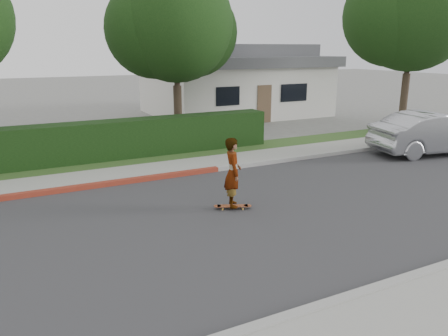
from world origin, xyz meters
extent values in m
plane|color=slate|center=(0.00, 0.00, 0.00)|extent=(120.00, 120.00, 0.00)
cube|color=#2D2D30|center=(0.00, 0.00, 0.01)|extent=(60.00, 8.00, 0.01)
cube|color=#9E9E99|center=(0.00, -4.10, 0.07)|extent=(60.00, 0.20, 0.15)
cube|color=gray|center=(0.00, -5.00, 0.06)|extent=(60.00, 1.60, 0.12)
cube|color=#9E9E99|center=(0.00, 4.10, 0.07)|extent=(60.00, 0.20, 0.15)
cube|color=maroon|center=(-5.00, 4.10, 0.08)|extent=(12.00, 0.21, 0.15)
cube|color=gray|center=(0.00, 5.00, 0.06)|extent=(60.00, 1.60, 0.12)
cube|color=#2D4C1E|center=(0.00, 6.60, 0.05)|extent=(60.00, 1.60, 0.10)
cube|color=black|center=(-3.00, 7.20, 0.75)|extent=(15.00, 1.00, 1.50)
cylinder|color=#33261C|center=(1.50, 9.00, 1.26)|extent=(0.36, 0.36, 2.52)
cylinder|color=#33261C|center=(1.50, 9.00, 3.15)|extent=(0.24, 0.24, 2.10)
sphere|color=black|center=(1.50, 9.00, 5.04)|extent=(4.80, 4.80, 4.80)
sphere|color=black|center=(0.70, 9.40, 4.84)|extent=(4.08, 4.08, 4.08)
sphere|color=black|center=(2.40, 9.30, 4.74)|extent=(3.84, 3.84, 3.84)
cylinder|color=#33261C|center=(12.50, 6.50, 1.44)|extent=(0.36, 0.36, 2.88)
cylinder|color=#33261C|center=(12.50, 6.50, 3.60)|extent=(0.24, 0.24, 2.40)
sphere|color=black|center=(12.50, 6.50, 5.76)|extent=(5.60, 5.60, 5.60)
sphere|color=black|center=(11.70, 6.90, 5.56)|extent=(4.76, 4.76, 4.76)
sphere|color=black|center=(13.40, 6.80, 5.46)|extent=(4.48, 4.48, 4.48)
cube|color=beige|center=(8.00, 16.00, 1.50)|extent=(10.00, 8.00, 3.00)
cube|color=#4C4C51|center=(8.00, 16.00, 3.30)|extent=(10.60, 8.60, 0.60)
cube|color=#4C4C51|center=(8.00, 16.00, 3.90)|extent=(8.40, 6.40, 0.80)
cube|color=black|center=(5.50, 11.98, 1.60)|extent=(1.40, 0.06, 1.00)
cube|color=black|center=(9.80, 11.98, 1.60)|extent=(1.80, 0.06, 1.00)
cube|color=brown|center=(7.80, 11.98, 1.05)|extent=(0.90, 0.06, 2.10)
cylinder|color=#C08D35|center=(-0.51, 0.66, 0.04)|extent=(0.06, 0.05, 0.05)
cylinder|color=#C08D35|center=(-0.45, 0.80, 0.04)|extent=(0.06, 0.05, 0.05)
cylinder|color=#C08D35|center=(-0.03, 0.44, 0.04)|extent=(0.06, 0.05, 0.05)
cylinder|color=#C08D35|center=(0.03, 0.58, 0.04)|extent=(0.06, 0.05, 0.05)
cube|color=silver|center=(-0.48, 0.73, 0.07)|extent=(0.11, 0.16, 0.02)
cube|color=silver|center=(0.00, 0.51, 0.07)|extent=(0.11, 0.16, 0.02)
cube|color=brown|center=(-0.24, 0.62, 0.09)|extent=(0.80, 0.50, 0.02)
cylinder|color=brown|center=(-0.60, 0.78, 0.09)|extent=(0.26, 0.26, 0.02)
cylinder|color=brown|center=(0.12, 0.46, 0.09)|extent=(0.26, 0.26, 0.02)
imported|color=white|center=(-0.24, 0.62, 1.01)|extent=(0.63, 0.77, 1.81)
imported|color=#A3A5AA|center=(9.81, 2.52, 0.84)|extent=(5.32, 2.72, 1.67)
camera|label=1|loc=(-5.30, -8.86, 4.08)|focal=35.00mm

